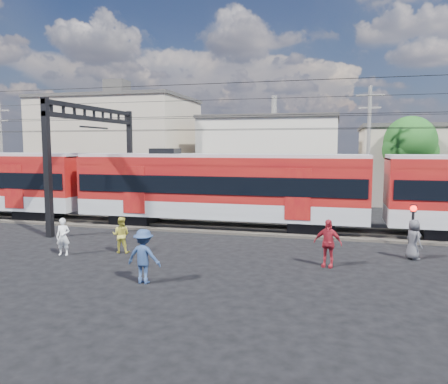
% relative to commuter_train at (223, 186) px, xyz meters
% --- Properties ---
extents(ground, '(120.00, 120.00, 0.00)m').
position_rel_commuter_train_xyz_m(ground, '(2.10, -8.00, -2.40)').
color(ground, black).
rests_on(ground, ground).
extents(track_bed, '(70.00, 3.40, 0.12)m').
position_rel_commuter_train_xyz_m(track_bed, '(2.10, 0.00, -2.34)').
color(track_bed, '#2D2823').
rests_on(track_bed, ground).
extents(rail_near, '(70.00, 0.12, 0.12)m').
position_rel_commuter_train_xyz_m(rail_near, '(2.10, -0.75, -2.22)').
color(rail_near, '#59544C').
rests_on(rail_near, track_bed).
extents(rail_far, '(70.00, 0.12, 0.12)m').
position_rel_commuter_train_xyz_m(rail_far, '(2.10, 0.75, -2.22)').
color(rail_far, '#59544C').
rests_on(rail_far, track_bed).
extents(commuter_train, '(50.30, 3.08, 4.17)m').
position_rel_commuter_train_xyz_m(commuter_train, '(0.00, 0.00, 0.00)').
color(commuter_train, black).
rests_on(commuter_train, ground).
extents(catenary, '(70.00, 9.30, 7.52)m').
position_rel_commuter_train_xyz_m(catenary, '(-6.55, -0.00, 2.73)').
color(catenary, black).
rests_on(catenary, ground).
extents(building_west, '(14.28, 10.20, 9.30)m').
position_rel_commuter_train_xyz_m(building_west, '(-14.90, 16.00, 2.25)').
color(building_west, tan).
rests_on(building_west, ground).
extents(building_midwest, '(12.24, 12.24, 7.30)m').
position_rel_commuter_train_xyz_m(building_midwest, '(0.10, 19.00, 1.25)').
color(building_midwest, beige).
rests_on(building_midwest, ground).
extents(utility_pole_mid, '(1.80, 0.24, 8.50)m').
position_rel_commuter_train_xyz_m(utility_pole_mid, '(8.10, 7.00, 2.13)').
color(utility_pole_mid, slate).
rests_on(utility_pole_mid, ground).
extents(utility_pole_west, '(1.80, 0.24, 8.00)m').
position_rel_commuter_train_xyz_m(utility_pole_west, '(-19.90, 6.00, 1.88)').
color(utility_pole_west, slate).
rests_on(utility_pole_west, ground).
extents(tree_near, '(3.82, 3.64, 6.72)m').
position_rel_commuter_train_xyz_m(tree_near, '(11.29, 10.09, 2.26)').
color(tree_near, '#382619').
rests_on(tree_near, ground).
extents(pedestrian_a, '(0.64, 0.49, 1.58)m').
position_rel_commuter_train_xyz_m(pedestrian_a, '(-5.02, -7.54, -1.61)').
color(pedestrian_a, white).
rests_on(pedestrian_a, ground).
extents(pedestrian_b, '(0.85, 0.71, 1.56)m').
position_rel_commuter_train_xyz_m(pedestrian_b, '(-2.84, -6.56, -1.62)').
color(pedestrian_b, gold).
rests_on(pedestrian_b, ground).
extents(pedestrian_c, '(1.23, 0.75, 1.84)m').
position_rel_commuter_train_xyz_m(pedestrian_c, '(-0.09, -10.18, -1.48)').
color(pedestrian_c, navy).
rests_on(pedestrian_c, ground).
extents(pedestrian_d, '(1.15, 0.68, 1.84)m').
position_rel_commuter_train_xyz_m(pedestrian_d, '(5.87, -6.60, -1.48)').
color(pedestrian_d, maroon).
rests_on(pedestrian_d, ground).
extents(pedestrian_e, '(0.86, 0.95, 1.64)m').
position_rel_commuter_train_xyz_m(pedestrian_e, '(9.23, -4.57, -1.58)').
color(pedestrian_e, '#444448').
rests_on(pedestrian_e, ground).
extents(crossing_signal, '(0.29, 0.29, 1.99)m').
position_rel_commuter_train_xyz_m(crossing_signal, '(9.52, -2.39, -1.02)').
color(crossing_signal, black).
rests_on(crossing_signal, ground).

